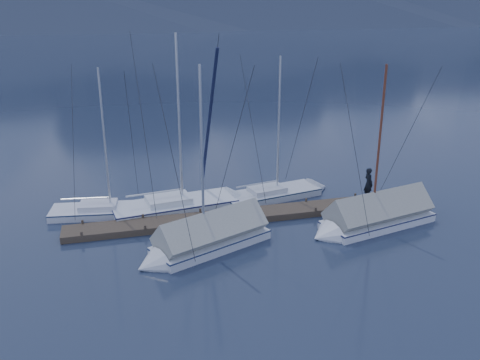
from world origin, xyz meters
name	(u,v)px	position (x,y,z in m)	size (l,w,h in m)	color
ground	(250,235)	(0.00, 0.00, 0.00)	(1000.00, 1000.00, 0.00)	#161E31
dock	(240,217)	(0.00, 2.00, 0.11)	(18.00, 1.50, 0.54)	#382D23
mooring_posts	(231,214)	(-0.50, 2.00, 0.35)	(15.12, 1.52, 0.35)	#382D23
sailboat_open_left	(120,211)	(-6.14, 4.34, 0.15)	(6.70, 2.94, 8.61)	silver
sailboat_open_mid	(192,204)	(-2.18, 4.25, 0.18)	(8.08, 3.54, 10.38)	silver
sailboat_open_right	(284,193)	(3.40, 4.72, 0.16)	(7.00, 3.32, 8.94)	silver
sailboat_covered_near	(370,219)	(6.15, -0.62, 0.45)	(7.28, 3.64, 9.08)	white
sailboat_covered_far	(202,242)	(-2.60, -1.02, 0.45)	(6.87, 4.45, 9.31)	silver
person	(368,184)	(7.50, 2.22, 1.25)	(0.66, 0.44, 1.82)	black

